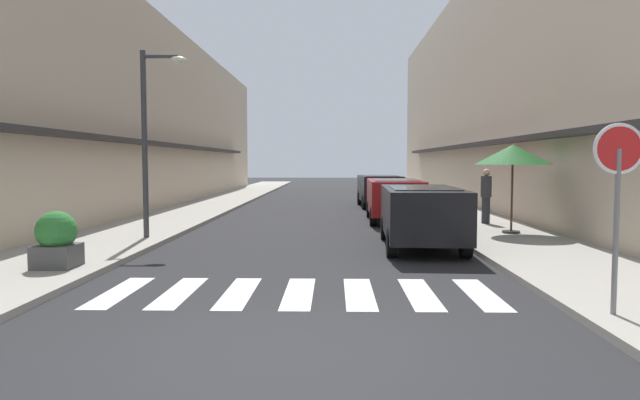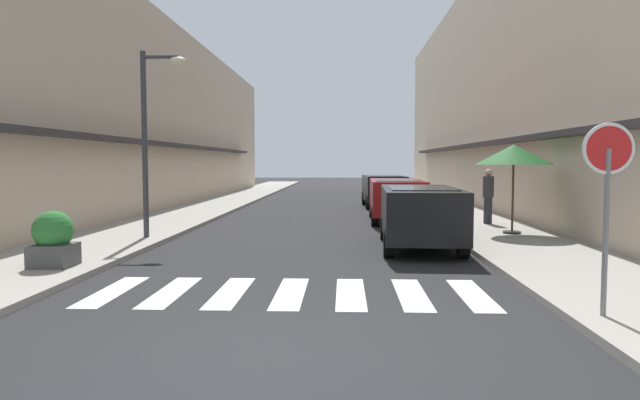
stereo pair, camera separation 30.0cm
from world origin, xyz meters
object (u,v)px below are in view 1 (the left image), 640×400
at_px(parked_car_near, 422,210).
at_px(street_lamp, 152,122).
at_px(cafe_umbrella, 513,155).
at_px(pedestrian_walking_near, 486,195).
at_px(parked_car_mid, 394,195).
at_px(parked_car_far, 379,187).
at_px(round_street_sign, 618,169).
at_px(planter_corner, 56,240).

height_order(parked_car_near, street_lamp, street_lamp).
height_order(cafe_umbrella, pedestrian_walking_near, cafe_umbrella).
distance_m(parked_car_near, parked_car_mid, 6.11).
xyz_separation_m(parked_car_near, street_lamp, (-6.77, 0.87, 2.16)).
xyz_separation_m(parked_car_far, pedestrian_walking_near, (2.74, -8.08, 0.12)).
bearing_deg(pedestrian_walking_near, street_lamp, 132.99).
distance_m(parked_car_mid, round_street_sign, 12.64).
relative_size(street_lamp, planter_corner, 4.55).
distance_m(street_lamp, planter_corner, 4.90).
height_order(parked_car_mid, parked_car_far, same).
height_order(round_street_sign, cafe_umbrella, round_street_sign).
bearing_deg(planter_corner, pedestrian_walking_near, 38.12).
bearing_deg(parked_car_far, parked_car_near, -90.00).
height_order(parked_car_far, street_lamp, street_lamp).
bearing_deg(cafe_umbrella, parked_car_far, 104.76).
relative_size(street_lamp, cafe_umbrella, 1.97).
xyz_separation_m(street_lamp, pedestrian_walking_near, (9.51, 3.62, -2.05)).
bearing_deg(parked_car_mid, pedestrian_walking_near, -30.60).
distance_m(parked_car_near, parked_car_far, 12.56).
xyz_separation_m(cafe_umbrella, pedestrian_walking_near, (-0.04, 2.48, -1.22)).
xyz_separation_m(parked_car_far, planter_corner, (-7.25, -15.92, -0.29)).
relative_size(cafe_umbrella, planter_corner, 2.32).
distance_m(street_lamp, pedestrian_walking_near, 10.38).
height_order(round_street_sign, street_lamp, street_lamp).
bearing_deg(parked_car_mid, planter_corner, -127.47).
distance_m(parked_car_mid, cafe_umbrella, 5.13).
bearing_deg(parked_car_far, parked_car_mid, -90.00).
relative_size(planter_corner, pedestrian_walking_near, 0.60).
bearing_deg(planter_corner, parked_car_far, 65.51).
bearing_deg(round_street_sign, street_lamp, 138.61).
relative_size(street_lamp, pedestrian_walking_near, 2.75).
xyz_separation_m(planter_corner, pedestrian_walking_near, (9.99, 7.84, 0.40)).
bearing_deg(street_lamp, pedestrian_walking_near, 20.83).
xyz_separation_m(parked_car_mid, pedestrian_walking_near, (2.74, -1.62, 0.12)).
bearing_deg(pedestrian_walking_near, round_street_sign, -164.47).
xyz_separation_m(parked_car_near, cafe_umbrella, (2.78, 2.01, 1.34)).
distance_m(parked_car_far, pedestrian_walking_near, 8.53).
bearing_deg(parked_car_mid, parked_car_far, 90.00).
relative_size(parked_car_far, round_street_sign, 1.67).
xyz_separation_m(round_street_sign, cafe_umbrella, (1.31, 8.41, 0.28)).
distance_m(parked_car_far, cafe_umbrella, 11.00).
bearing_deg(planter_corner, parked_car_near, 24.82).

